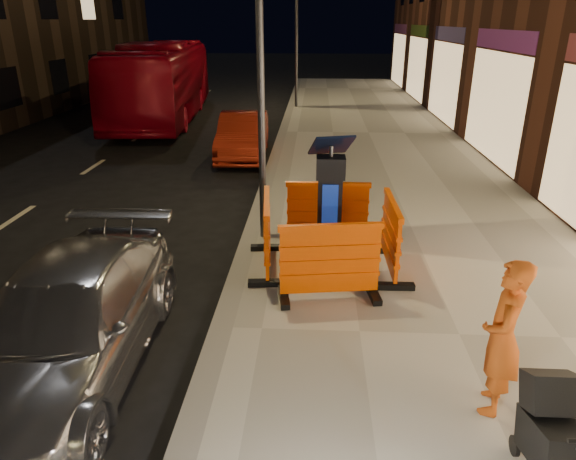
# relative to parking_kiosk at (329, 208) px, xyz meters

# --- Properties ---
(ground_plane) EXTENTS (120.00, 120.00, 0.00)m
(ground_plane) POSITION_rel_parking_kiosk_xyz_m (-1.39, -1.77, -1.16)
(ground_plane) COLOR black
(ground_plane) RESTS_ON ground
(sidewalk) EXTENTS (6.00, 60.00, 0.15)m
(sidewalk) POSITION_rel_parking_kiosk_xyz_m (1.61, -1.77, -1.08)
(sidewalk) COLOR gray
(sidewalk) RESTS_ON ground
(kerb) EXTENTS (0.30, 60.00, 0.15)m
(kerb) POSITION_rel_parking_kiosk_xyz_m (-1.39, -1.77, -1.08)
(kerb) COLOR slate
(kerb) RESTS_ON ground
(parking_kiosk) EXTENTS (0.67, 0.67, 2.01)m
(parking_kiosk) POSITION_rel_parking_kiosk_xyz_m (0.00, 0.00, 0.00)
(parking_kiosk) COLOR black
(parking_kiosk) RESTS_ON sidewalk
(barrier_front) EXTENTS (1.51, 0.79, 1.12)m
(barrier_front) POSITION_rel_parking_kiosk_xyz_m (0.00, -0.95, -0.44)
(barrier_front) COLOR #E54900
(barrier_front) RESTS_ON sidewalk
(barrier_back) EXTENTS (1.44, 0.59, 1.12)m
(barrier_back) POSITION_rel_parking_kiosk_xyz_m (0.00, 0.95, -0.44)
(barrier_back) COLOR #E54900
(barrier_back) RESTS_ON sidewalk
(barrier_kerbside) EXTENTS (0.72, 1.49, 1.12)m
(barrier_kerbside) POSITION_rel_parking_kiosk_xyz_m (-0.95, 0.00, -0.44)
(barrier_kerbside) COLOR #E54900
(barrier_kerbside) RESTS_ON sidewalk
(barrier_bldgside) EXTENTS (0.62, 1.45, 1.12)m
(barrier_bldgside) POSITION_rel_parking_kiosk_xyz_m (0.95, 0.00, -0.44)
(barrier_bldgside) COLOR #E54900
(barrier_bldgside) RESTS_ON sidewalk
(car_silver) EXTENTS (1.87, 4.39, 1.26)m
(car_silver) POSITION_rel_parking_kiosk_xyz_m (-3.00, -2.50, -1.16)
(car_silver) COLOR #AFAFB4
(car_silver) RESTS_ON ground
(car_red) EXTENTS (1.56, 3.92, 1.27)m
(car_red) POSITION_rel_parking_kiosk_xyz_m (-2.35, 7.59, -1.16)
(car_red) COLOR maroon
(car_red) RESTS_ON ground
(bus_doubledecker) EXTENTS (3.58, 10.95, 3.00)m
(bus_doubledecker) POSITION_rel_parking_kiosk_xyz_m (-6.41, 13.69, -1.16)
(bus_doubledecker) COLOR maroon
(bus_doubledecker) RESTS_ON ground
(man) EXTENTS (0.57, 0.69, 1.63)m
(man) POSITION_rel_parking_kiosk_xyz_m (1.60, -3.05, -0.19)
(man) COLOR #BA4912
(man) RESTS_ON sidewalk
(stroller) EXTENTS (0.48, 0.74, 0.92)m
(stroller) POSITION_rel_parking_kiosk_xyz_m (1.80, -3.95, -0.54)
(stroller) COLOR black
(stroller) RESTS_ON sidewalk
(street_lamp_mid) EXTENTS (0.12, 0.12, 6.00)m
(street_lamp_mid) POSITION_rel_parking_kiosk_xyz_m (-1.14, 1.23, 1.99)
(street_lamp_mid) COLOR #3F3F44
(street_lamp_mid) RESTS_ON sidewalk
(street_lamp_far) EXTENTS (0.12, 0.12, 6.00)m
(street_lamp_far) POSITION_rel_parking_kiosk_xyz_m (-1.14, 16.23, 1.99)
(street_lamp_far) COLOR #3F3F44
(street_lamp_far) RESTS_ON sidewalk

